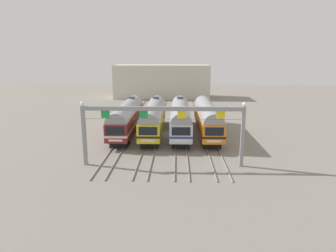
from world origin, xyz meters
TOP-DOWN VIEW (x-y plane):
  - ground_plane at (0.00, 0.00)m, footprint 160.00×160.00m
  - track_bed at (0.00, 17.00)m, footprint 13.61×70.00m
  - commuter_train_maroon at (-6.05, -0.00)m, footprint 2.88×18.06m
  - commuter_train_yellow at (-2.02, -0.00)m, footprint 2.88×18.06m
  - commuter_train_silver at (2.02, -0.00)m, footprint 2.88×18.06m
  - commuter_train_orange at (6.05, -0.01)m, footprint 2.88×18.06m
  - catenary_gantry at (0.00, -13.50)m, footprint 17.34×0.44m
  - maintenance_building at (-2.76, 41.88)m, footprint 26.39×10.00m

SIDE VIEW (x-z plane):
  - ground_plane at x=0.00m, z-range 0.00..0.00m
  - track_bed at x=0.00m, z-range 0.00..0.15m
  - commuter_train_orange at x=6.05m, z-range 0.30..5.07m
  - commuter_train_maroon at x=-6.05m, z-range 0.16..5.21m
  - commuter_train_yellow at x=-2.02m, z-range 0.16..5.21m
  - commuter_train_silver at x=2.02m, z-range 0.16..5.21m
  - maintenance_building at x=-2.76m, z-range 0.00..9.13m
  - catenary_gantry at x=0.00m, z-range 1.62..8.59m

